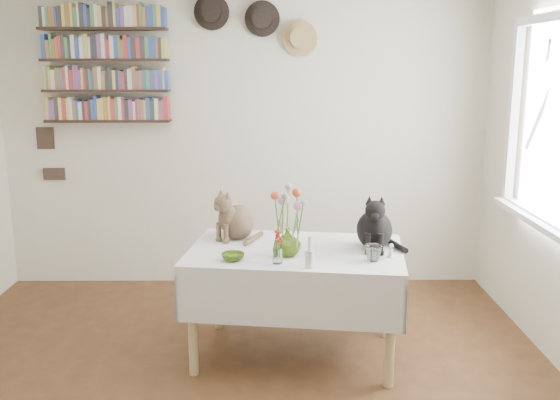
{
  "coord_description": "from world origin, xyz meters",
  "views": [
    {
      "loc": [
        0.25,
        -2.92,
        1.85
      ],
      "look_at": [
        0.28,
        0.73,
        1.05
      ],
      "focal_mm": 40.0,
      "sensor_mm": 36.0,
      "label": 1
    }
  ],
  "objects_px": {
    "dining_table": "(296,276)",
    "black_cat": "(375,220)",
    "flower_vase": "(288,242)",
    "tabby_cat": "(238,213)",
    "bookshelf_unit": "(105,65)"
  },
  "relations": [
    {
      "from": "dining_table",
      "to": "flower_vase",
      "type": "xyz_separation_m",
      "value": [
        -0.05,
        -0.13,
        0.26
      ]
    },
    {
      "from": "flower_vase",
      "to": "bookshelf_unit",
      "type": "height_order",
      "value": "bookshelf_unit"
    },
    {
      "from": "dining_table",
      "to": "black_cat",
      "type": "xyz_separation_m",
      "value": [
        0.49,
        0.03,
        0.36
      ]
    },
    {
      "from": "flower_vase",
      "to": "bookshelf_unit",
      "type": "xyz_separation_m",
      "value": [
        -1.43,
        1.46,
        1.05
      ]
    },
    {
      "from": "tabby_cat",
      "to": "dining_table",
      "type": "bearing_deg",
      "value": 10.98
    },
    {
      "from": "tabby_cat",
      "to": "bookshelf_unit",
      "type": "xyz_separation_m",
      "value": [
        -1.1,
        1.07,
        0.96
      ]
    },
    {
      "from": "dining_table",
      "to": "bookshelf_unit",
      "type": "bearing_deg",
      "value": 138.07
    },
    {
      "from": "flower_vase",
      "to": "bookshelf_unit",
      "type": "distance_m",
      "value": 2.29
    },
    {
      "from": "black_cat",
      "to": "bookshelf_unit",
      "type": "bearing_deg",
      "value": 155.37
    },
    {
      "from": "tabby_cat",
      "to": "black_cat",
      "type": "relative_size",
      "value": 0.95
    },
    {
      "from": "tabby_cat",
      "to": "bookshelf_unit",
      "type": "height_order",
      "value": "bookshelf_unit"
    },
    {
      "from": "tabby_cat",
      "to": "black_cat",
      "type": "height_order",
      "value": "black_cat"
    },
    {
      "from": "tabby_cat",
      "to": "flower_vase",
      "type": "xyz_separation_m",
      "value": [
        0.32,
        -0.4,
        -0.09
      ]
    },
    {
      "from": "flower_vase",
      "to": "bookshelf_unit",
      "type": "bearing_deg",
      "value": 134.25
    },
    {
      "from": "dining_table",
      "to": "black_cat",
      "type": "relative_size",
      "value": 3.89
    }
  ]
}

